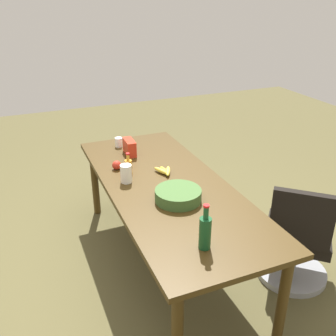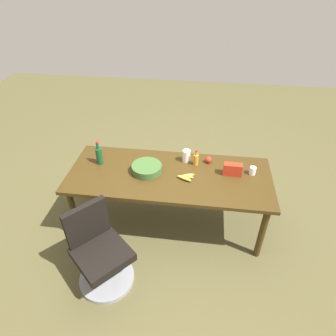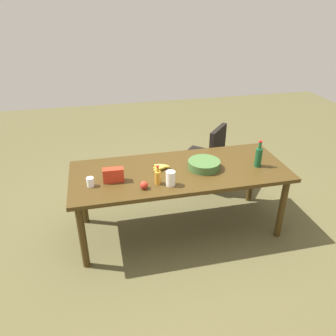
% 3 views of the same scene
% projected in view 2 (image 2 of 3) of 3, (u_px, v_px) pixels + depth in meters
% --- Properties ---
extents(ground_plane, '(10.00, 10.00, 0.00)m').
position_uv_depth(ground_plane, '(169.00, 222.00, 3.73)').
color(ground_plane, brown).
extents(conference_table, '(2.25, 0.91, 0.76)m').
position_uv_depth(conference_table, '(169.00, 179.00, 3.32)').
color(conference_table, '#3C2B10').
rests_on(conference_table, ground).
extents(office_chair, '(0.68, 0.68, 0.88)m').
position_uv_depth(office_chair, '(100.00, 256.00, 2.90)').
color(office_chair, gray).
rests_on(office_chair, ground).
extents(banana_bunch, '(0.19, 0.15, 0.04)m').
position_uv_depth(banana_bunch, '(186.00, 177.00, 3.19)').
color(banana_bunch, gold).
rests_on(banana_bunch, conference_table).
extents(chip_bag_red, '(0.20, 0.09, 0.14)m').
position_uv_depth(chip_bag_red, '(233.00, 169.00, 3.23)').
color(chip_bag_red, red).
rests_on(chip_bag_red, conference_table).
extents(mayo_jar, '(0.09, 0.09, 0.15)m').
position_uv_depth(mayo_jar, '(186.00, 156.00, 3.43)').
color(mayo_jar, white).
rests_on(mayo_jar, conference_table).
extents(salad_bowl, '(0.38, 0.38, 0.09)m').
position_uv_depth(salad_bowl, '(147.00, 168.00, 3.29)').
color(salad_bowl, '#3B5D2B').
rests_on(salad_bowl, conference_table).
extents(paper_cup, '(0.07, 0.07, 0.09)m').
position_uv_depth(paper_cup, '(253.00, 171.00, 3.25)').
color(paper_cup, white).
rests_on(paper_cup, conference_table).
extents(wine_bottle, '(0.09, 0.09, 0.29)m').
position_uv_depth(wine_bottle, '(99.00, 155.00, 3.37)').
color(wine_bottle, '#164A25').
rests_on(wine_bottle, conference_table).
extents(dressing_bottle, '(0.07, 0.07, 0.19)m').
position_uv_depth(dressing_bottle, '(196.00, 159.00, 3.38)').
color(dressing_bottle, orange).
rests_on(dressing_bottle, conference_table).
extents(apple_red, '(0.09, 0.09, 0.08)m').
position_uv_depth(apple_red, '(208.00, 160.00, 3.43)').
color(apple_red, '#B42B1D').
rests_on(apple_red, conference_table).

